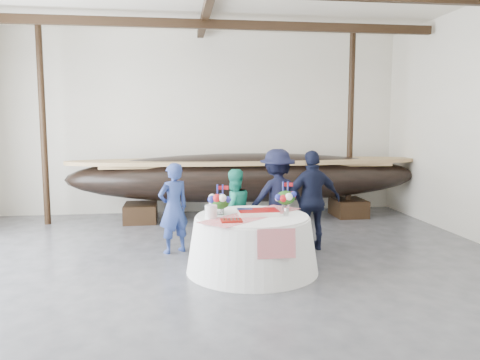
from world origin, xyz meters
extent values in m
cube|color=#3D3D42|center=(0.00, 0.00, 0.00)|extent=(10.00, 12.00, 0.01)
cube|color=silver|center=(0.00, 6.00, 2.25)|extent=(10.00, 0.02, 4.50)
cube|color=black|center=(0.00, 4.00, 4.25)|extent=(9.80, 0.12, 0.18)
cylinder|color=black|center=(-3.50, 4.92, 2.25)|extent=(0.14, 0.14, 4.50)
cylinder|color=black|center=(3.50, 4.92, 2.25)|extent=(0.14, 0.14, 4.50)
cube|color=black|center=(-1.45, 4.92, 0.21)|extent=(0.72, 0.93, 0.41)
cube|color=black|center=(3.51, 4.92, 0.21)|extent=(0.72, 0.93, 0.41)
ellipsoid|color=black|center=(1.03, 4.92, 0.98)|extent=(8.27, 1.65, 1.14)
cube|color=#9E7A4C|center=(1.03, 4.92, 1.29)|extent=(6.62, 1.09, 0.06)
cone|color=white|center=(0.51, 1.03, 0.41)|extent=(2.01, 2.01, 0.83)
cylinder|color=white|center=(0.51, 1.03, 0.84)|extent=(1.70, 1.70, 0.04)
cube|color=red|center=(0.51, 1.03, 0.86)|extent=(1.73, 1.66, 0.01)
cube|color=white|center=(0.60, 1.04, 0.89)|extent=(0.60, 0.40, 0.07)
cylinder|color=white|center=(-0.12, 0.88, 0.96)|extent=(0.18, 0.18, 0.20)
cylinder|color=white|center=(-0.03, 1.35, 0.95)|extent=(0.18, 0.18, 0.18)
cube|color=maroon|center=(0.14, 0.61, 0.87)|extent=(0.30, 0.24, 0.03)
cone|color=silver|center=(1.01, 0.91, 0.92)|extent=(0.09, 0.09, 0.12)
imported|color=navy|center=(-0.68, 2.21, 0.79)|extent=(0.68, 0.61, 1.57)
imported|color=#1D977B|center=(0.37, 2.23, 0.72)|extent=(0.85, 0.75, 1.45)
imported|color=black|center=(1.18, 2.36, 0.89)|extent=(1.25, 0.84, 1.79)
imported|color=black|center=(1.76, 2.08, 0.89)|extent=(1.09, 0.56, 1.77)
camera|label=1|loc=(-0.60, -5.84, 2.24)|focal=35.00mm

